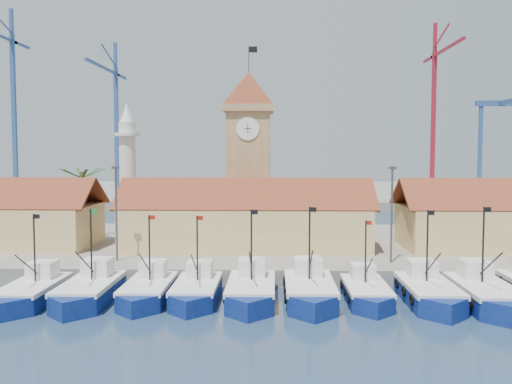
{
  "coord_description": "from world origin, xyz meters",
  "views": [
    {
      "loc": [
        2.96,
        -41.38,
        11.88
      ],
      "look_at": [
        1.1,
        18.0,
        7.69
      ],
      "focal_mm": 40.0,
      "sensor_mm": 36.0,
      "label": 1
    }
  ],
  "objects_px": {
    "boat_0": "(31,294)",
    "minaret": "(128,169)",
    "clock_tower": "(249,151)",
    "boat_5": "(310,293)"
  },
  "relations": [
    {
      "from": "boat_0",
      "to": "minaret",
      "type": "xyz_separation_m",
      "value": [
        1.06,
        26.0,
        8.97
      ]
    },
    {
      "from": "clock_tower",
      "to": "minaret",
      "type": "height_order",
      "value": "clock_tower"
    },
    {
      "from": "boat_5",
      "to": "minaret",
      "type": "height_order",
      "value": "minaret"
    },
    {
      "from": "boat_5",
      "to": "clock_tower",
      "type": "relative_size",
      "value": 0.46
    },
    {
      "from": "boat_0",
      "to": "boat_5",
      "type": "height_order",
      "value": "boat_5"
    },
    {
      "from": "boat_0",
      "to": "clock_tower",
      "type": "bearing_deg",
      "value": 56.19
    },
    {
      "from": "minaret",
      "to": "clock_tower",
      "type": "bearing_deg",
      "value": -7.61
    },
    {
      "from": "clock_tower",
      "to": "minaret",
      "type": "distance_m",
      "value": 15.3
    },
    {
      "from": "boat_5",
      "to": "boat_0",
      "type": "bearing_deg",
      "value": -177.77
    },
    {
      "from": "boat_0",
      "to": "minaret",
      "type": "height_order",
      "value": "minaret"
    }
  ]
}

